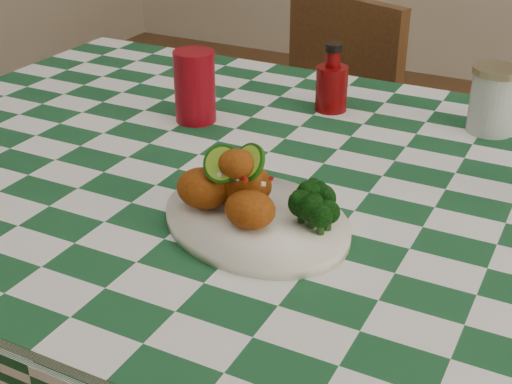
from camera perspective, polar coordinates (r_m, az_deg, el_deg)
The scene contains 8 objects.
dining_table at distance 1.37m, azimuth 3.62°, elevation -13.84°, with size 1.66×1.06×0.79m, color #174A28, non-canonical shape.
plate at distance 1.01m, azimuth 0.00°, elevation -2.32°, with size 0.29×0.23×0.02m, color white, non-canonical shape.
fried_chicken_pile at distance 0.99m, azimuth -1.22°, elevation 0.86°, with size 0.15×0.11×0.10m, color #93400E, non-canonical shape.
broccoli_side at distance 0.97m, azimuth 4.78°, elevation -1.34°, with size 0.07×0.07×0.05m, color black, non-canonical shape.
red_tumbler at distance 1.35m, azimuth -4.92°, elevation 8.40°, with size 0.08×0.08×0.14m, color maroon.
ketchup_bottle at distance 1.41m, azimuth 6.11°, elevation 9.09°, with size 0.06×0.06×0.13m, color #690507, non-canonical shape.
mason_jar at distance 1.37m, azimuth 18.48°, elevation 7.00°, with size 0.09×0.09×0.12m, color #B2BCBA, non-canonical shape.
wooden_chair_left at distance 2.02m, azimuth 3.14°, elevation 2.40°, with size 0.40×0.42×0.87m, color #472814, non-canonical shape.
Camera 1 is at (0.39, -0.95, 1.30)m, focal length 50.00 mm.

